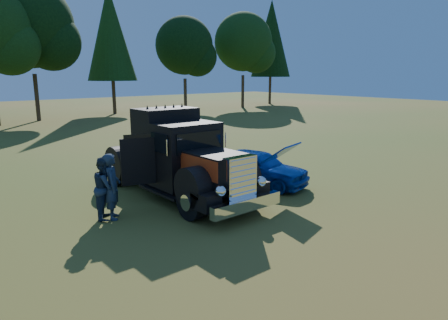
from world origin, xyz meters
TOP-DOWN VIEW (x-y plane):
  - ground at (0.00, 0.00)m, footprint 120.00×120.00m
  - diamond_t_truck at (1.13, 2.90)m, footprint 3.34×7.16m
  - hotrod_coupe at (4.17, 2.27)m, footprint 2.66×4.42m
  - spectator_near at (-1.59, 2.38)m, footprint 0.73×0.84m
  - spectator_far at (-1.72, 2.54)m, footprint 1.05×1.13m

SIDE VIEW (x-z plane):
  - ground at x=0.00m, z-range 0.00..0.00m
  - hotrod_coupe at x=4.17m, z-range -0.25..1.64m
  - spectator_far at x=-1.72m, z-range 0.00..1.84m
  - spectator_near at x=-1.59m, z-range 0.00..1.95m
  - diamond_t_truck at x=1.13m, z-range -0.22..2.78m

